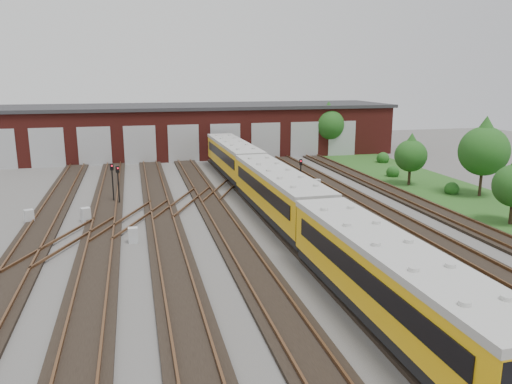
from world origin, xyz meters
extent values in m
plane|color=#464341|center=(0.00, 0.00, 0.00)|extent=(120.00, 120.00, 0.00)
cube|color=black|center=(-14.00, 0.00, 0.09)|extent=(2.40, 70.00, 0.18)
cube|color=brown|center=(-13.28, 0.00, 0.26)|extent=(0.10, 70.00, 0.15)
cube|color=black|center=(-10.00, 0.00, 0.09)|extent=(2.40, 70.00, 0.18)
cube|color=brown|center=(-10.72, 0.00, 0.26)|extent=(0.10, 70.00, 0.15)
cube|color=brown|center=(-9.28, 0.00, 0.26)|extent=(0.10, 70.00, 0.15)
cube|color=black|center=(-6.00, 0.00, 0.09)|extent=(2.40, 70.00, 0.18)
cube|color=brown|center=(-6.72, 0.00, 0.26)|extent=(0.10, 70.00, 0.15)
cube|color=brown|center=(-5.28, 0.00, 0.26)|extent=(0.10, 70.00, 0.15)
cube|color=black|center=(-2.00, 0.00, 0.09)|extent=(2.40, 70.00, 0.18)
cube|color=brown|center=(-2.72, 0.00, 0.26)|extent=(0.10, 70.00, 0.15)
cube|color=brown|center=(-1.28, 0.00, 0.26)|extent=(0.10, 70.00, 0.15)
cube|color=black|center=(2.00, 0.00, 0.09)|extent=(2.40, 70.00, 0.18)
cube|color=brown|center=(1.28, 0.00, 0.26)|extent=(0.10, 70.00, 0.15)
cube|color=brown|center=(2.72, 0.00, 0.26)|extent=(0.10, 70.00, 0.15)
cube|color=black|center=(6.00, 0.00, 0.09)|extent=(2.40, 70.00, 0.18)
cube|color=brown|center=(5.28, 0.00, 0.26)|extent=(0.10, 70.00, 0.15)
cube|color=brown|center=(6.72, 0.00, 0.26)|extent=(0.10, 70.00, 0.15)
cube|color=black|center=(10.00, 0.00, 0.09)|extent=(2.40, 70.00, 0.18)
cube|color=brown|center=(9.28, 0.00, 0.26)|extent=(0.10, 70.00, 0.15)
cube|color=brown|center=(10.72, 0.00, 0.26)|extent=(0.10, 70.00, 0.15)
cube|color=black|center=(14.00, 0.00, 0.09)|extent=(2.40, 70.00, 0.18)
cube|color=brown|center=(13.28, 0.00, 0.26)|extent=(0.10, 70.00, 0.15)
cube|color=brown|center=(14.72, 0.00, 0.26)|extent=(0.10, 70.00, 0.15)
cube|color=brown|center=(-8.00, 10.00, 0.26)|extent=(5.40, 9.62, 0.15)
cube|color=brown|center=(-4.00, 14.00, 0.26)|extent=(5.40, 9.62, 0.15)
cube|color=brown|center=(0.00, 18.00, 0.26)|extent=(5.40, 9.62, 0.15)
cube|color=brown|center=(-12.00, 6.00, 0.26)|extent=(5.40, 9.62, 0.15)
cube|color=brown|center=(4.00, 22.00, 0.26)|extent=(5.40, 9.62, 0.15)
cube|color=#591B16|center=(0.00, 40.00, 3.00)|extent=(50.00, 12.00, 6.00)
cube|color=#2B2B2D|center=(0.00, 40.00, 6.15)|extent=(51.00, 12.50, 0.40)
cube|color=#A9ABAE|center=(-17.00, 33.98, 2.20)|extent=(3.60, 0.12, 4.40)
cube|color=#A9ABAE|center=(-12.00, 33.98, 2.20)|extent=(3.60, 0.12, 4.40)
cube|color=#A9ABAE|center=(-7.00, 33.98, 2.20)|extent=(3.60, 0.12, 4.40)
cube|color=#A9ABAE|center=(-2.00, 33.98, 2.20)|extent=(3.60, 0.12, 4.40)
cube|color=#A9ABAE|center=(3.00, 33.98, 2.20)|extent=(3.60, 0.12, 4.40)
cube|color=#A9ABAE|center=(8.00, 33.98, 2.20)|extent=(3.60, 0.12, 4.40)
cube|color=#A9ABAE|center=(13.00, 33.98, 2.20)|extent=(3.60, 0.12, 4.40)
cube|color=#A9ABAE|center=(18.00, 33.98, 2.20)|extent=(3.60, 0.12, 4.40)
cube|color=#204C19|center=(19.00, 10.00, 0.03)|extent=(8.00, 55.00, 0.05)
cube|color=black|center=(2.00, -7.86, 0.64)|extent=(2.53, 15.38, 0.61)
cube|color=orange|center=(2.00, -7.86, 2.07)|extent=(2.84, 15.39, 2.25)
cube|color=#B2B2AE|center=(2.00, -7.86, 3.35)|extent=(2.94, 15.39, 0.31)
cube|color=black|center=(0.65, -7.88, 2.33)|extent=(0.22, 13.52, 0.87)
cube|color=black|center=(3.35, -7.85, 2.33)|extent=(0.22, 13.52, 0.87)
cube|color=black|center=(2.00, 8.14, 0.64)|extent=(2.53, 15.38, 0.61)
cube|color=orange|center=(2.00, 8.14, 2.07)|extent=(2.84, 15.39, 2.25)
cube|color=#B2B2AE|center=(2.00, 8.14, 3.35)|extent=(2.94, 15.39, 0.31)
cube|color=black|center=(0.65, 8.12, 2.33)|extent=(0.22, 13.52, 0.87)
cube|color=black|center=(3.35, 8.15, 2.33)|extent=(0.22, 13.52, 0.87)
cube|color=black|center=(2.00, 24.14, 0.64)|extent=(2.53, 15.38, 0.61)
cube|color=orange|center=(2.00, 24.14, 2.07)|extent=(2.84, 15.39, 2.25)
cube|color=#B2B2AE|center=(2.00, 24.14, 3.35)|extent=(2.94, 15.39, 0.31)
cube|color=black|center=(0.65, 24.12, 2.33)|extent=(0.22, 13.52, 0.87)
cube|color=black|center=(3.35, 24.15, 2.33)|extent=(0.22, 13.52, 0.87)
cylinder|color=black|center=(-9.05, 15.10, 1.29)|extent=(0.10, 0.10, 2.58)
cube|color=black|center=(-9.05, 15.10, 2.84)|extent=(0.29, 0.23, 0.52)
sphere|color=red|center=(-9.05, 15.00, 2.94)|extent=(0.13, 0.13, 0.13)
cylinder|color=black|center=(-9.51, 15.93, 1.32)|extent=(0.10, 0.10, 2.64)
cube|color=black|center=(-9.51, 15.93, 2.90)|extent=(0.29, 0.22, 0.52)
sphere|color=red|center=(-9.51, 15.83, 3.00)|extent=(0.12, 0.12, 0.12)
cylinder|color=black|center=(5.78, 14.28, 1.35)|extent=(0.10, 0.10, 2.69)
cube|color=black|center=(5.78, 14.28, 2.94)|extent=(0.28, 0.22, 0.50)
sphere|color=red|center=(5.78, 14.18, 3.04)|extent=(0.12, 0.12, 0.12)
cylinder|color=black|center=(2.75, 10.62, 1.06)|extent=(0.09, 0.09, 2.12)
cube|color=black|center=(2.75, 10.62, 2.35)|extent=(0.23, 0.14, 0.45)
sphere|color=red|center=(2.75, 10.53, 2.44)|extent=(0.11, 0.11, 0.11)
cube|color=#B5B8BB|center=(-15.00, 11.25, 0.49)|extent=(0.73, 0.68, 0.98)
cube|color=#B5B8BB|center=(-11.23, 10.70, 0.50)|extent=(0.75, 0.70, 1.01)
cube|color=#B5B8BB|center=(-8.04, 5.30, 0.48)|extent=(0.58, 0.48, 0.96)
cube|color=#B5B8BB|center=(8.05, 16.27, 0.48)|extent=(0.69, 0.62, 0.96)
cube|color=#B5B8BB|center=(6.15, 14.26, 0.51)|extent=(0.77, 0.72, 1.03)
cylinder|color=black|center=(16.49, 35.00, 1.06)|extent=(0.27, 0.27, 2.13)
sphere|color=#184914|center=(16.49, 35.00, 3.90)|extent=(4.14, 4.14, 4.14)
cone|color=#184914|center=(16.49, 35.00, 5.38)|extent=(3.55, 3.55, 2.96)
cylinder|color=black|center=(17.05, 16.03, 0.76)|extent=(0.25, 0.25, 1.52)
sphere|color=#184914|center=(17.05, 16.03, 2.79)|extent=(2.95, 2.95, 2.95)
cone|color=#184914|center=(17.05, 16.03, 3.84)|extent=(2.53, 2.53, 2.11)
cylinder|color=black|center=(20.54, 10.66, 1.05)|extent=(0.24, 0.24, 2.11)
sphere|color=#184914|center=(20.54, 10.66, 3.86)|extent=(4.10, 4.10, 4.10)
cone|color=#184914|center=(20.54, 10.66, 5.33)|extent=(3.51, 3.51, 2.93)
cylinder|color=black|center=(17.14, 3.01, 0.75)|extent=(0.27, 0.27, 1.49)
sphere|color=#184914|center=(18.76, 11.95, 0.62)|extent=(1.24, 1.24, 1.24)
sphere|color=#184914|center=(17.59, 20.03, 0.65)|extent=(1.30, 1.30, 1.30)
sphere|color=#184914|center=(20.62, 27.87, 0.73)|extent=(1.47, 1.47, 1.47)
camera|label=1|loc=(-7.71, -24.70, 9.98)|focal=35.00mm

